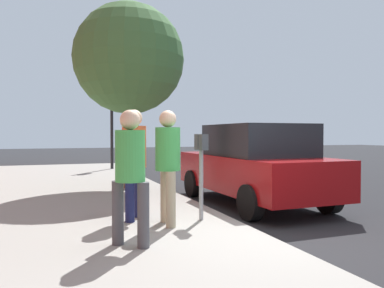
# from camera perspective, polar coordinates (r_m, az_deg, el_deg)

# --- Properties ---
(ground_plane) EXTENTS (80.00, 80.00, 0.00)m
(ground_plane) POSITION_cam_1_polar(r_m,az_deg,el_deg) (5.85, 10.10, -14.02)
(ground_plane) COLOR #232326
(ground_plane) RESTS_ON ground
(sidewalk_slab) EXTENTS (28.00, 6.00, 0.15)m
(sidewalk_slab) POSITION_cam_1_polar(r_m,az_deg,el_deg) (5.10, -21.81, -15.56)
(sidewalk_slab) COLOR gray
(sidewalk_slab) RESTS_ON ground_plane
(parking_meter) EXTENTS (0.36, 0.12, 1.41)m
(parking_meter) POSITION_cam_1_polar(r_m,az_deg,el_deg) (6.30, 1.38, -2.11)
(parking_meter) COLOR gray
(parking_meter) RESTS_ON sidewalk_slab
(pedestrian_at_meter) EXTENTS (0.54, 0.39, 1.78)m
(pedestrian_at_meter) POSITION_cam_1_polar(r_m,az_deg,el_deg) (5.98, -3.61, -1.97)
(pedestrian_at_meter) COLOR tan
(pedestrian_at_meter) RESTS_ON sidewalk_slab
(pedestrian_bystander) EXTENTS (0.40, 0.42, 1.71)m
(pedestrian_bystander) POSITION_cam_1_polar(r_m,az_deg,el_deg) (4.88, -9.14, -3.33)
(pedestrian_bystander) COLOR #47474C
(pedestrian_bystander) RESTS_ON sidewalk_slab
(parking_officer) EXTENTS (0.48, 0.40, 1.81)m
(parking_officer) POSITION_cam_1_polar(r_m,az_deg,el_deg) (6.40, -8.57, -1.52)
(parking_officer) COLOR #191E4C
(parking_officer) RESTS_ON sidewalk_slab
(parked_sedan_near) EXTENTS (4.44, 2.04, 1.77)m
(parked_sedan_near) POSITION_cam_1_polar(r_m,az_deg,el_deg) (8.61, 9.17, -2.98)
(parked_sedan_near) COLOR maroon
(parked_sedan_near) RESTS_ON ground_plane
(street_tree) EXTENTS (2.89, 2.89, 4.83)m
(street_tree) POSITION_cam_1_polar(r_m,az_deg,el_deg) (10.44, -9.32, 12.25)
(street_tree) COLOR brown
(street_tree) RESTS_ON sidewalk_slab
(traffic_signal) EXTENTS (0.24, 0.44, 3.60)m
(traffic_signal) POSITION_cam_1_polar(r_m,az_deg,el_deg) (16.06, -11.45, 5.06)
(traffic_signal) COLOR black
(traffic_signal) RESTS_ON sidewalk_slab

